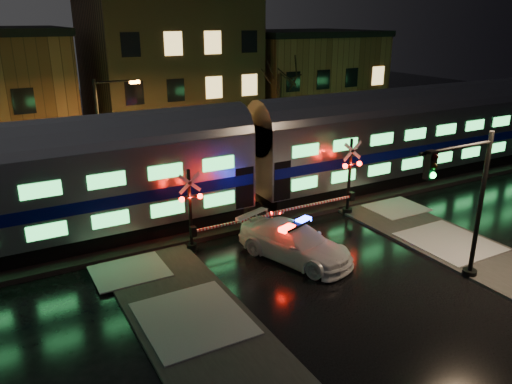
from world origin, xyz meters
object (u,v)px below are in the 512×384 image
at_px(police_car, 295,242).
at_px(crossing_signal_left, 199,217).
at_px(streetlight, 105,138).
at_px(traffic_light, 465,208).
at_px(crossing_signal_right, 345,185).

relative_size(police_car, crossing_signal_left, 1.08).
bearing_deg(streetlight, traffic_light, -55.19).
xyz_separation_m(crossing_signal_right, streetlight, (-10.77, 6.69, 2.42)).
bearing_deg(traffic_light, police_car, 143.83).
bearing_deg(police_car, streetlight, 100.82).
xyz_separation_m(crossing_signal_left, streetlight, (-2.40, 6.70, 2.56)).
bearing_deg(traffic_light, crossing_signal_right, 96.99).
relative_size(police_car, traffic_light, 0.96).
bearing_deg(crossing_signal_left, streetlight, 109.72).
distance_m(crossing_signal_left, streetlight, 7.56).
bearing_deg(traffic_light, crossing_signal_left, 145.93).
height_order(crossing_signal_right, traffic_light, traffic_light).
bearing_deg(streetlight, police_car, -59.65).
bearing_deg(police_car, traffic_light, -67.19).
bearing_deg(crossing_signal_left, police_car, -42.39).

